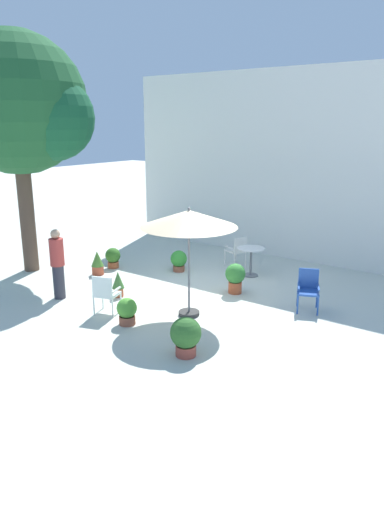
# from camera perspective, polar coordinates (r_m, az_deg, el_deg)

# --- Properties ---
(ground_plane) EXTENTS (60.00, 60.00, 0.00)m
(ground_plane) POSITION_cam_1_polar(r_m,az_deg,el_deg) (11.42, 0.57, -4.36)
(ground_plane) COLOR beige
(villa_facade) EXTENTS (10.14, 0.30, 5.39)m
(villa_facade) POSITION_cam_1_polar(r_m,az_deg,el_deg) (14.36, 10.41, 10.55)
(villa_facade) COLOR silver
(villa_facade) RESTS_ON ground
(shade_tree) EXTENTS (3.71, 3.53, 6.14)m
(shade_tree) POSITION_cam_1_polar(r_m,az_deg,el_deg) (13.28, -19.91, 16.79)
(shade_tree) COLOR brown
(shade_tree) RESTS_ON ground
(patio_umbrella_0) EXTENTS (1.97, 1.97, 2.29)m
(patio_umbrella_0) POSITION_cam_1_polar(r_m,az_deg,el_deg) (9.53, -0.38, 4.34)
(patio_umbrella_0) COLOR #2D2D2D
(patio_umbrella_0) RESTS_ON ground
(cafe_table_0) EXTENTS (0.72, 0.72, 0.76)m
(cafe_table_0) POSITION_cam_1_polar(r_m,az_deg,el_deg) (12.58, 7.06, -0.05)
(cafe_table_0) COLOR silver
(cafe_table_0) RESTS_ON ground
(patio_chair_0) EXTENTS (0.58, 0.55, 0.86)m
(patio_chair_0) POSITION_cam_1_polar(r_m,az_deg,el_deg) (10.15, -10.33, -4.26)
(patio_chair_0) COLOR white
(patio_chair_0) RESTS_ON ground
(patio_chair_1) EXTENTS (0.61, 0.63, 0.88)m
(patio_chair_1) POSITION_cam_1_polar(r_m,az_deg,el_deg) (10.54, 13.71, -3.66)
(patio_chair_1) COLOR #264EA2
(patio_chair_1) RESTS_ON ground
(patio_chair_2) EXTENTS (0.62, 0.58, 0.88)m
(patio_chair_2) POSITION_cam_1_polar(r_m,az_deg,el_deg) (13.31, 5.41, 0.79)
(patio_chair_2) COLOR silver
(patio_chair_2) RESTS_ON ground
(potted_plant_0) EXTENTS (0.24, 0.24, 0.39)m
(potted_plant_0) POSITION_cam_1_polar(r_m,az_deg,el_deg) (13.31, -1.41, -0.51)
(potted_plant_0) COLOR #A5543B
(potted_plant_0) RESTS_ON ground
(potted_plant_1) EXTENTS (0.29, 0.29, 0.61)m
(potted_plant_1) POSITION_cam_1_polar(r_m,az_deg,el_deg) (11.17, -8.81, -3.21)
(potted_plant_1) COLOR #A64D31
(potted_plant_1) RESTS_ON ground
(potted_plant_2) EXTENTS (0.42, 0.42, 0.57)m
(potted_plant_2) POSITION_cam_1_polar(r_m,az_deg,el_deg) (13.42, -9.42, -0.14)
(potted_plant_2) COLOR #9A4F2D
(potted_plant_2) RESTS_ON ground
(potted_plant_3) EXTENTS (0.41, 0.41, 0.55)m
(potted_plant_3) POSITION_cam_1_polar(r_m,az_deg,el_deg) (9.66, -7.78, -6.48)
(potted_plant_3) COLOR brown
(potted_plant_3) RESTS_ON ground
(potted_plant_4) EXTENTS (0.54, 0.54, 0.70)m
(potted_plant_4) POSITION_cam_1_polar(r_m,az_deg,el_deg) (8.31, -0.75, -9.43)
(potted_plant_4) COLOR #9A4437
(potted_plant_4) RESTS_ON ground
(potted_plant_5) EXTENTS (0.33, 0.33, 0.64)m
(potted_plant_5) POSITION_cam_1_polar(r_m,az_deg,el_deg) (12.89, -11.22, -0.79)
(potted_plant_5) COLOR #AE4C31
(potted_plant_5) RESTS_ON ground
(potted_plant_6) EXTENTS (0.45, 0.45, 0.57)m
(potted_plant_6) POSITION_cam_1_polar(r_m,az_deg,el_deg) (12.94, -1.59, -0.51)
(potted_plant_6) COLOR brown
(potted_plant_6) RESTS_ON ground
(potted_plant_7) EXTENTS (0.48, 0.48, 0.72)m
(potted_plant_7) POSITION_cam_1_polar(r_m,az_deg,el_deg) (11.30, 5.19, -2.45)
(potted_plant_7) COLOR #BA5330
(potted_plant_7) RESTS_ON ground
(standing_person) EXTENTS (0.44, 0.44, 1.62)m
(standing_person) POSITION_cam_1_polar(r_m,az_deg,el_deg) (11.22, -15.76, -0.85)
(standing_person) COLOR #33333D
(standing_person) RESTS_ON ground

